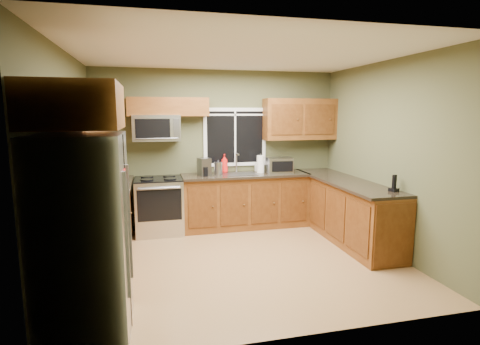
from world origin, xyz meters
name	(u,v)px	position (x,y,z in m)	size (l,w,h in m)	color
floor	(242,261)	(0.00, 0.00, 0.00)	(4.20, 4.20, 0.00)	#9A7044
ceiling	(243,53)	(0.00, 0.00, 2.70)	(4.20, 4.20, 0.00)	white
back_wall	(218,149)	(0.00, 1.80, 1.35)	(4.20, 4.20, 0.00)	#4D5031
front_wall	(294,189)	(0.00, -1.80, 1.35)	(4.20, 4.20, 0.00)	#4D5031
left_wall	(68,167)	(-2.10, 0.00, 1.35)	(3.60, 3.60, 0.00)	#4D5031
right_wall	(386,157)	(2.10, 0.00, 1.35)	(3.60, 3.60, 0.00)	#4D5031
window	(235,137)	(0.30, 1.78, 1.55)	(1.12, 0.03, 1.02)	white
base_cabinets_left	(104,227)	(-1.80, 0.48, 0.45)	(0.60, 2.65, 0.90)	brown
countertop_left	(104,193)	(-1.78, 0.48, 0.92)	(0.65, 2.65, 0.04)	black
base_cabinets_back	(245,201)	(0.42, 1.50, 0.45)	(2.17, 0.60, 0.90)	brown
countertop_back	(246,175)	(0.42, 1.48, 0.92)	(2.17, 0.65, 0.04)	black
base_cabinets_peninsula	(345,210)	(1.80, 0.54, 0.45)	(0.60, 2.52, 0.90)	brown
countertop_peninsula	(344,181)	(1.78, 0.55, 0.92)	(0.65, 2.50, 0.04)	black
upper_cabinets_left	(87,122)	(-1.94, 0.48, 1.86)	(0.33, 2.65, 0.72)	brown
upper_cabinets_back_left	(168,107)	(-0.85, 1.64, 2.07)	(1.30, 0.33, 0.30)	brown
upper_cabinets_back_right	(300,119)	(1.45, 1.64, 1.86)	(1.30, 0.33, 0.72)	brown
upper_cabinet_over_fridge	(75,106)	(-1.74, -1.30, 2.03)	(0.72, 0.90, 0.38)	brown
refrigerator	(84,237)	(-1.74, -1.30, 0.90)	(0.74, 0.90, 1.80)	#B7B7BC
range	(159,205)	(-1.05, 1.47, 0.47)	(0.76, 0.69, 0.94)	#B7B7BC
microwave	(156,128)	(-1.05, 1.61, 1.73)	(0.76, 0.41, 0.42)	#B7B7BC
sink	(239,173)	(0.30, 1.49, 0.95)	(0.60, 0.42, 0.36)	slate
toaster_oven	(279,165)	(1.01, 1.44, 1.07)	(0.45, 0.37, 0.27)	#B7B7BC
coffee_maker	(204,167)	(-0.30, 1.45, 1.08)	(0.23, 0.27, 0.29)	slate
kettle	(218,167)	(-0.05, 1.53, 1.06)	(0.17, 0.17, 0.26)	#B7B7BC
paper_towel_roll	(260,164)	(0.70, 1.53, 1.09)	(0.16, 0.16, 0.33)	white
soap_bottle_a	(224,163)	(0.09, 1.70, 1.10)	(0.12, 0.13, 0.32)	red
soap_bottle_b	(258,166)	(0.70, 1.70, 1.04)	(0.09, 0.09, 0.20)	white
soap_bottle_c	(205,169)	(-0.25, 1.68, 1.02)	(0.13, 0.13, 0.16)	white
cordless_phone	(394,186)	(1.98, -0.39, 1.01)	(0.12, 0.12, 0.22)	black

